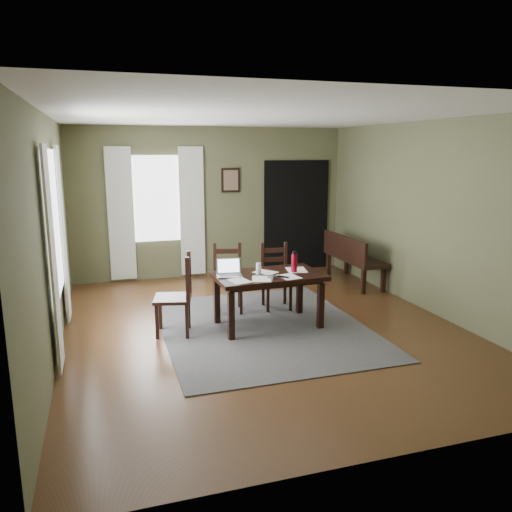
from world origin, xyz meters
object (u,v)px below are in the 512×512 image
object	(u,v)px
bench	(351,255)
water_bottle	(294,263)
chair_back_right	(276,277)
chair_end	(177,296)
dining_table	(268,280)
laptop	(229,271)
chair_back_left	(228,279)

from	to	relation	value
bench	water_bottle	size ratio (longest dim) A/B	5.37
chair_back_right	water_bottle	world-z (taller)	water_bottle
chair_end	chair_back_right	xyz separation A→B (m)	(1.55, 0.67, -0.04)
dining_table	water_bottle	distance (m)	0.42
chair_back_right	laptop	size ratio (longest dim) A/B	2.69
dining_table	chair_end	distance (m)	1.19
dining_table	chair_back_left	xyz separation A→B (m)	(-0.34, 0.78, -0.15)
chair_back_left	laptop	distance (m)	0.79
chair_back_left	water_bottle	distance (m)	1.12
laptop	water_bottle	distance (m)	0.87
dining_table	chair_back_right	bearing A→B (deg)	60.56
chair_back_left	chair_back_right	size ratio (longest dim) A/B	1.02
laptop	water_bottle	world-z (taller)	water_bottle
dining_table	chair_back_left	distance (m)	0.87
bench	laptop	world-z (taller)	laptop
water_bottle	bench	bearing A→B (deg)	43.40
chair_back_right	water_bottle	distance (m)	0.82
chair_back_right	bench	xyz separation A→B (m)	(1.70, 0.89, 0.04)
bench	laptop	size ratio (longest dim) A/B	4.29
chair_back_left	laptop	bearing A→B (deg)	-91.56
bench	water_bottle	bearing A→B (deg)	133.40
chair_back_left	chair_back_right	bearing A→B (deg)	5.82
bench	water_bottle	xyz separation A→B (m)	(-1.70, -1.61, 0.33)
chair_back_right	water_bottle	xyz separation A→B (m)	(-0.01, -0.73, 0.38)
chair_end	chair_back_right	size ratio (longest dim) A/B	1.09
dining_table	laptop	world-z (taller)	laptop
chair_end	laptop	xyz separation A→B (m)	(0.68, 0.03, 0.26)
chair_end	water_bottle	size ratio (longest dim) A/B	3.67
laptop	water_bottle	bearing A→B (deg)	2.83
dining_table	bench	distance (m)	2.61
chair_back_left	laptop	xyz separation A→B (m)	(-0.16, -0.71, 0.29)
bench	dining_table	bearing A→B (deg)	127.81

